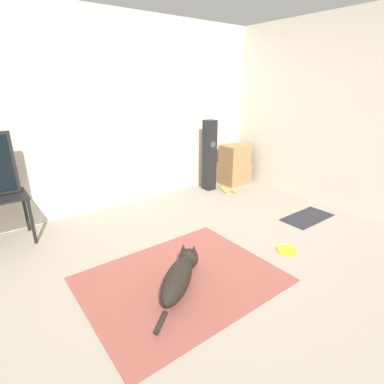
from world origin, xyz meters
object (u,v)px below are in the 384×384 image
cardboard_box_lower (234,173)px  tennis_ball_near_speaker (226,191)px  cardboard_box_upper (235,154)px  floor_speaker (209,156)px  dog (180,275)px  frisbee (287,250)px  tennis_ball_by_boxes (223,188)px  tennis_ball_loose_on_carpet (235,191)px

cardboard_box_lower → tennis_ball_near_speaker: bearing=-146.9°
cardboard_box_upper → cardboard_box_lower: bearing=45.1°
cardboard_box_upper → floor_speaker: (-0.56, 0.02, 0.04)m
dog → tennis_ball_near_speaker: size_ratio=12.08×
frisbee → cardboard_box_upper: cardboard_box_upper is taller
tennis_ball_by_boxes → tennis_ball_near_speaker: (-0.05, -0.13, 0.00)m
tennis_ball_by_boxes → tennis_ball_near_speaker: 0.14m
tennis_ball_by_boxes → tennis_ball_loose_on_carpet: same height
frisbee → tennis_ball_by_boxes: tennis_ball_by_boxes is taller
tennis_ball_by_boxes → tennis_ball_loose_on_carpet: size_ratio=1.00×
frisbee → floor_speaker: bearing=72.8°
dog → frisbee: (1.25, -0.19, -0.11)m
dog → cardboard_box_upper: cardboard_box_upper is taller
cardboard_box_lower → cardboard_box_upper: bearing=-134.9°
tennis_ball_near_speaker → tennis_ball_loose_on_carpet: same height
frisbee → cardboard_box_upper: 2.38m
dog → tennis_ball_near_speaker: 2.49m
frisbee → tennis_ball_loose_on_carpet: bearing=62.7°
cardboard_box_upper → tennis_ball_near_speaker: (-0.46, -0.30, -0.49)m
cardboard_box_upper → tennis_ball_by_boxes: bearing=-157.8°
cardboard_box_upper → tennis_ball_loose_on_carpet: size_ratio=6.54×
cardboard_box_upper → tennis_ball_by_boxes: 0.66m
cardboard_box_lower → tennis_ball_by_boxes: (-0.42, -0.18, -0.15)m
cardboard_box_upper → tennis_ball_loose_on_carpet: (-0.34, -0.37, -0.49)m
tennis_ball_loose_on_carpet → frisbee: bearing=-117.3°
dog → tennis_ball_loose_on_carpet: bearing=34.5°
cardboard_box_lower → tennis_ball_loose_on_carpet: bearing=-132.5°
frisbee → tennis_ball_by_boxes: 1.99m
floor_speaker → tennis_ball_near_speaker: 0.63m
cardboard_box_lower → tennis_ball_loose_on_carpet: (-0.35, -0.39, -0.15)m
dog → floor_speaker: (1.87, 1.83, 0.44)m
tennis_ball_near_speaker → floor_speaker: bearing=106.9°
frisbee → tennis_ball_by_boxes: size_ratio=3.14×
dog → floor_speaker: 2.66m
tennis_ball_loose_on_carpet → cardboard_box_lower: bearing=47.5°
frisbee → tennis_ball_near_speaker: (0.72, 1.70, 0.02)m
cardboard_box_lower → floor_speaker: bearing=178.9°
frisbee → cardboard_box_upper: bearing=59.4°
floor_speaker → tennis_ball_by_boxes: size_ratio=17.23×
cardboard_box_upper → floor_speaker: size_ratio=0.38×
floor_speaker → tennis_ball_loose_on_carpet: (0.22, -0.40, -0.54)m
frisbee → floor_speaker: (0.63, 2.02, 0.56)m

